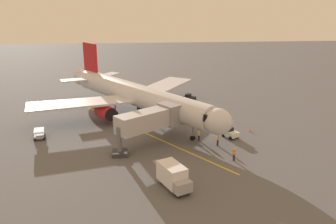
{
  "coord_description": "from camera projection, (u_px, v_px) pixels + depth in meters",
  "views": [
    {
      "loc": [
        -1.33,
        61.7,
        19.65
      ],
      "look_at": [
        -6.2,
        9.18,
        3.0
      ],
      "focal_mm": 38.24,
      "sensor_mm": 36.0,
      "label": 1
    }
  ],
  "objects": [
    {
      "name": "safety_cone_nose_right",
      "position": [
        222.0,
        115.0,
        62.48
      ],
      "size": [
        0.32,
        0.32,
        0.55
      ],
      "primitive_type": "cone",
      "color": "#F2590F",
      "rests_on": "ground"
    },
    {
      "name": "safety_cone_wing_port",
      "position": [
        233.0,
        137.0,
        52.56
      ],
      "size": [
        0.32,
        0.32,
        0.55
      ],
      "primitive_type": "cone",
      "color": "#F2590F",
      "rests_on": "ground"
    },
    {
      "name": "ground_crew_wing_walker",
      "position": [
        218.0,
        140.0,
        49.99
      ],
      "size": [
        0.29,
        0.42,
        1.71
      ],
      "color": "#23232D",
      "rests_on": "ground"
    },
    {
      "name": "ground_crew_marshaller",
      "position": [
        234.0,
        154.0,
        45.32
      ],
      "size": [
        0.47,
        0.39,
        1.71
      ],
      "color": "#23232D",
      "rests_on": "ground"
    },
    {
      "name": "airplane",
      "position": [
        136.0,
        95.0,
        60.98
      ],
      "size": [
        31.21,
        35.0,
        11.5
      ],
      "color": "silver",
      "rests_on": "ground"
    },
    {
      "name": "box_truck_starboard_side",
      "position": [
        174.0,
        177.0,
        38.57
      ],
      "size": [
        3.66,
        5.0,
        2.62
      ],
      "color": "#9E9EA3",
      "rests_on": "ground"
    },
    {
      "name": "ground_plane",
      "position": [
        129.0,
        114.0,
        64.38
      ],
      "size": [
        220.0,
        220.0,
        0.0
      ],
      "primitive_type": "plane",
      "color": "#565659"
    },
    {
      "name": "safety_cone_nose_left",
      "position": [
        250.0,
        130.0,
        55.58
      ],
      "size": [
        0.32,
        0.32,
        0.55
      ],
      "primitive_type": "cone",
      "color": "#F2590F",
      "rests_on": "ground"
    },
    {
      "name": "baggage_cart_portside",
      "position": [
        39.0,
        134.0,
        52.78
      ],
      "size": [
        1.97,
        2.82,
        1.27
      ],
      "color": "#9E9EA3",
      "rests_on": "ground"
    },
    {
      "name": "tug_rear_apron",
      "position": [
        189.0,
        98.0,
        71.95
      ],
      "size": [
        2.74,
        2.56,
        1.5
      ],
      "color": "black",
      "rests_on": "ground"
    },
    {
      "name": "apron_lead_in_line",
      "position": [
        138.0,
        130.0,
        56.28
      ],
      "size": [
        23.46,
        32.68,
        0.01
      ],
      "primitive_type": "cube",
      "rotation": [
        0.0,
        0.0,
        0.62
      ],
      "color": "yellow",
      "rests_on": "ground"
    },
    {
      "name": "jet_bridge",
      "position": [
        153.0,
        119.0,
        49.57
      ],
      "size": [
        10.39,
        8.41,
        5.4
      ],
      "color": "#B7B7BC",
      "rests_on": "ground"
    },
    {
      "name": "ground_crew_loader",
      "position": [
        199.0,
        135.0,
        51.75
      ],
      "size": [
        0.32,
        0.44,
        1.71
      ],
      "color": "#23232D",
      "rests_on": "ground"
    },
    {
      "name": "tug_near_nose",
      "position": [
        230.0,
        133.0,
        53.04
      ],
      "size": [
        2.44,
        2.74,
        1.5
      ],
      "color": "white",
      "rests_on": "ground"
    }
  ]
}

